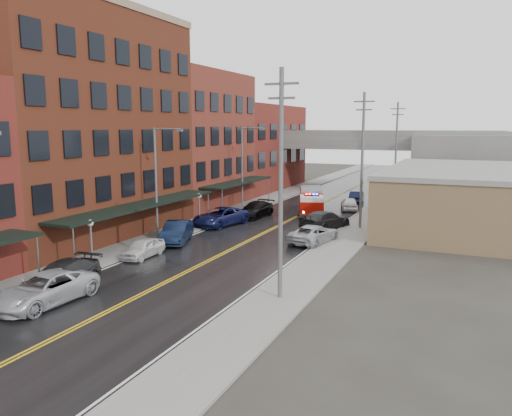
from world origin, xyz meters
The scene contains 31 objects.
road centered at (0.00, 30.00, 0.01)m, with size 11.00×160.00×0.02m, color black.
sidewalk_left centered at (-7.30, 30.00, 0.07)m, with size 3.00×160.00×0.15m, color slate.
sidewalk_right centered at (7.30, 30.00, 0.07)m, with size 3.00×160.00×0.15m, color slate.
curb_left centered at (-5.65, 30.00, 0.07)m, with size 0.30×160.00×0.15m, color gray.
curb_right centered at (5.65, 30.00, 0.07)m, with size 0.30×160.00×0.15m, color gray.
brick_building_b centered at (-13.30, 23.00, 9.00)m, with size 9.00×20.00×18.00m, color #562416.
brick_building_c centered at (-13.30, 40.50, 7.50)m, with size 9.00×15.00×15.00m, color maroon.
brick_building_far centered at (-13.30, 58.00, 6.00)m, with size 9.00×20.00×12.00m, color maroon.
tan_building centered at (16.00, 40.00, 2.50)m, with size 14.00×22.00×5.00m, color brown.
right_far_block centered at (18.00, 70.00, 4.00)m, with size 18.00×30.00×8.00m, color slate.
awning_1 centered at (-7.49, 23.00, 2.99)m, with size 2.60×18.00×3.09m.
awning_2 centered at (-7.49, 40.50, 2.99)m, with size 2.60×13.00×3.09m.
globe_lamp_1 centered at (-6.40, 16.00, 2.31)m, with size 0.44×0.44×3.12m.
globe_lamp_2 centered at (-6.40, 30.00, 2.31)m, with size 0.44×0.44×3.12m.
street_lamp_1 centered at (-6.55, 24.00, 5.19)m, with size 2.64×0.22×9.00m.
street_lamp_2 centered at (-6.55, 40.00, 5.19)m, with size 2.64×0.22×9.00m.
utility_pole_0 centered at (7.20, 15.00, 6.31)m, with size 1.80×0.24×12.00m.
utility_pole_1 centered at (7.20, 35.00, 6.31)m, with size 1.80×0.24×12.00m.
utility_pole_2 centered at (7.20, 55.00, 6.31)m, with size 1.80×0.24×12.00m.
overpass centered at (0.00, 62.00, 5.99)m, with size 40.00×10.00×7.50m.
fire_truck centered at (0.94, 40.26, 1.46)m, with size 4.70×7.72×2.69m.
parked_car_left_2 centered at (-3.70, 9.46, 0.80)m, with size 2.66×5.77×1.60m, color #B2B5BB.
parked_car_left_3 centered at (-4.72, 11.65, 0.77)m, with size 2.17×5.33×1.55m, color #242426.
parked_car_left_4 centered at (-4.73, 19.24, 0.66)m, with size 1.57×3.90×1.33m, color silver.
parked_car_left_5 centered at (-5.00, 24.00, 0.84)m, with size 1.77×5.08×1.67m, color black.
parked_car_left_6 centered at (-5.00, 31.44, 0.83)m, with size 2.76×5.98×1.66m, color #121747.
parked_car_left_7 centered at (-3.76, 36.65, 0.77)m, with size 2.17×5.34×1.55m, color black.
parked_car_right_0 centered at (5.00, 28.20, 0.73)m, with size 2.42×5.26×1.46m, color #A8ABB0.
parked_car_right_1 centered at (4.33, 33.73, 0.83)m, with size 2.32×5.71×1.66m, color #262629.
parked_car_right_2 centered at (3.95, 44.67, 0.72)m, with size 1.71×4.24×1.45m, color white.
parked_car_right_3 centered at (3.60, 49.95, 0.73)m, with size 1.55×4.45×1.47m, color black.
Camera 1 is at (16.24, -8.77, 9.14)m, focal length 35.00 mm.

